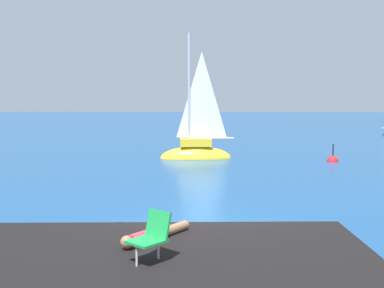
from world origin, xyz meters
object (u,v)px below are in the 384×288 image
at_px(person_sunbather, 153,234).
at_px(marker_buoy, 333,161).
at_px(sailboat_near, 196,151).
at_px(beach_chair, 152,234).

distance_m(person_sunbather, marker_buoy, 16.72).
height_order(sailboat_near, beach_chair, sailboat_near).
relative_size(person_sunbather, beach_chair, 1.90).
bearing_deg(person_sunbather, marker_buoy, 10.19).
xyz_separation_m(person_sunbather, marker_buoy, (7.02, 15.16, -0.68)).
distance_m(sailboat_near, marker_buoy, 6.70).
bearing_deg(marker_buoy, beach_chair, -113.01).
bearing_deg(beach_chair, marker_buoy, -162.91).
distance_m(sailboat_near, beach_chair, 17.21).
xyz_separation_m(sailboat_near, beach_chair, (-0.28, -17.20, 0.64)).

